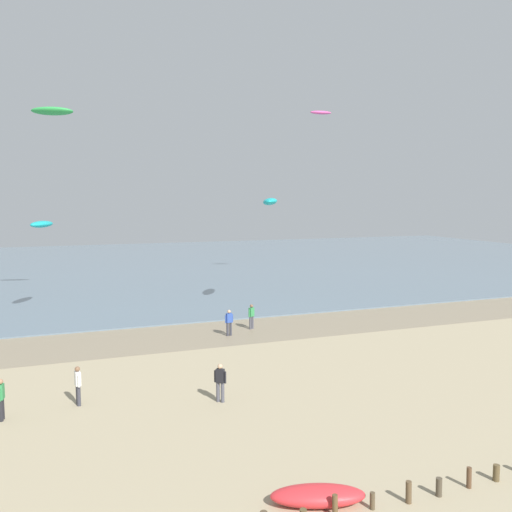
{
  "coord_description": "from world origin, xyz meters",
  "views": [
    {
      "loc": [
        -3.76,
        -7.39,
        8.85
      ],
      "look_at": [
        3.91,
        13.23,
        6.51
      ],
      "focal_mm": 37.67,
      "sensor_mm": 36.0,
      "label": 1
    }
  ],
  "objects_px": {
    "person_right_flank": "(78,384)",
    "person_far_down_beach": "(220,382)",
    "person_nearest_camera": "(229,322)",
    "grounded_kite": "(318,496)",
    "person_mid_beach": "(1,398)",
    "kite_aloft_0": "(42,224)",
    "kite_aloft_3": "(270,202)",
    "person_left_flank": "(251,316)",
    "kite_aloft_1": "(52,111)",
    "kite_aloft_5": "(321,113)"
  },
  "relations": [
    {
      "from": "person_right_flank",
      "to": "person_far_down_beach",
      "type": "bearing_deg",
      "value": -17.06
    },
    {
      "from": "person_nearest_camera",
      "to": "grounded_kite",
      "type": "xyz_separation_m",
      "value": [
        -3.43,
        -19.41,
        -0.64
      ]
    },
    {
      "from": "person_mid_beach",
      "to": "kite_aloft_0",
      "type": "distance_m",
      "value": 20.56
    },
    {
      "from": "person_mid_beach",
      "to": "grounded_kite",
      "type": "height_order",
      "value": "person_mid_beach"
    },
    {
      "from": "kite_aloft_3",
      "to": "person_left_flank",
      "type": "bearing_deg",
      "value": 170.96
    },
    {
      "from": "person_left_flank",
      "to": "kite_aloft_1",
      "type": "height_order",
      "value": "kite_aloft_1"
    },
    {
      "from": "person_nearest_camera",
      "to": "kite_aloft_1",
      "type": "height_order",
      "value": "kite_aloft_1"
    },
    {
      "from": "kite_aloft_5",
      "to": "person_right_flank",
      "type": "bearing_deg",
      "value": 52.78
    },
    {
      "from": "person_left_flank",
      "to": "kite_aloft_5",
      "type": "relative_size",
      "value": 0.76
    },
    {
      "from": "person_right_flank",
      "to": "kite_aloft_3",
      "type": "relative_size",
      "value": 0.5
    },
    {
      "from": "person_left_flank",
      "to": "person_right_flank",
      "type": "height_order",
      "value": "same"
    },
    {
      "from": "person_nearest_camera",
      "to": "kite_aloft_5",
      "type": "height_order",
      "value": "kite_aloft_5"
    },
    {
      "from": "person_right_flank",
      "to": "kite_aloft_3",
      "type": "bearing_deg",
      "value": 45.87
    },
    {
      "from": "grounded_kite",
      "to": "kite_aloft_5",
      "type": "height_order",
      "value": "kite_aloft_5"
    },
    {
      "from": "person_nearest_camera",
      "to": "person_right_flank",
      "type": "bearing_deg",
      "value": -137.04
    },
    {
      "from": "person_mid_beach",
      "to": "kite_aloft_0",
      "type": "bearing_deg",
      "value": 86.16
    },
    {
      "from": "kite_aloft_1",
      "to": "kite_aloft_3",
      "type": "bearing_deg",
      "value": -9.54
    },
    {
      "from": "kite_aloft_0",
      "to": "kite_aloft_1",
      "type": "relative_size",
      "value": 0.95
    },
    {
      "from": "kite_aloft_0",
      "to": "person_far_down_beach",
      "type": "bearing_deg",
      "value": 43.81
    },
    {
      "from": "grounded_kite",
      "to": "person_nearest_camera",
      "type": "bearing_deg",
      "value": -81.76
    },
    {
      "from": "person_left_flank",
      "to": "person_far_down_beach",
      "type": "relative_size",
      "value": 1.0
    },
    {
      "from": "person_right_flank",
      "to": "person_far_down_beach",
      "type": "distance_m",
      "value": 6.11
    },
    {
      "from": "person_right_flank",
      "to": "kite_aloft_5",
      "type": "height_order",
      "value": "kite_aloft_5"
    },
    {
      "from": "person_far_down_beach",
      "to": "kite_aloft_5",
      "type": "xyz_separation_m",
      "value": [
        19.31,
        28.43,
        16.73
      ]
    },
    {
      "from": "person_mid_beach",
      "to": "person_right_flank",
      "type": "bearing_deg",
      "value": 11.8
    },
    {
      "from": "person_left_flank",
      "to": "person_far_down_beach",
      "type": "bearing_deg",
      "value": -115.8
    },
    {
      "from": "person_right_flank",
      "to": "kite_aloft_0",
      "type": "xyz_separation_m",
      "value": [
        -1.63,
        18.98,
        6.08
      ]
    },
    {
      "from": "person_nearest_camera",
      "to": "kite_aloft_3",
      "type": "height_order",
      "value": "kite_aloft_3"
    },
    {
      "from": "person_far_down_beach",
      "to": "person_right_flank",
      "type": "bearing_deg",
      "value": 162.94
    },
    {
      "from": "grounded_kite",
      "to": "kite_aloft_0",
      "type": "distance_m",
      "value": 31.17
    },
    {
      "from": "kite_aloft_0",
      "to": "kite_aloft_3",
      "type": "relative_size",
      "value": 0.89
    },
    {
      "from": "person_left_flank",
      "to": "kite_aloft_3",
      "type": "bearing_deg",
      "value": 56.99
    },
    {
      "from": "grounded_kite",
      "to": "kite_aloft_5",
      "type": "distance_m",
      "value": 45.09
    },
    {
      "from": "kite_aloft_3",
      "to": "kite_aloft_0",
      "type": "bearing_deg",
      "value": 102.73
    },
    {
      "from": "person_left_flank",
      "to": "kite_aloft_3",
      "type": "xyz_separation_m",
      "value": [
        3.54,
        5.44,
        7.73
      ]
    },
    {
      "from": "kite_aloft_0",
      "to": "person_nearest_camera",
      "type": "bearing_deg",
      "value": 72.5
    },
    {
      "from": "kite_aloft_3",
      "to": "kite_aloft_5",
      "type": "bearing_deg",
      "value": -18.26
    },
    {
      "from": "person_nearest_camera",
      "to": "kite_aloft_3",
      "type": "distance_m",
      "value": 11.6
    },
    {
      "from": "person_left_flank",
      "to": "kite_aloft_0",
      "type": "xyz_separation_m",
      "value": [
        -13.27,
        8.78,
        6.08
      ]
    },
    {
      "from": "person_left_flank",
      "to": "grounded_kite",
      "type": "distance_m",
      "value": 21.33
    },
    {
      "from": "kite_aloft_0",
      "to": "kite_aloft_5",
      "type": "distance_m",
      "value": 29.82
    },
    {
      "from": "kite_aloft_5",
      "to": "kite_aloft_0",
      "type": "bearing_deg",
      "value": 22.09
    },
    {
      "from": "person_nearest_camera",
      "to": "person_left_flank",
      "type": "distance_m",
      "value": 2.33
    },
    {
      "from": "grounded_kite",
      "to": "kite_aloft_5",
      "type": "relative_size",
      "value": 1.23
    },
    {
      "from": "kite_aloft_5",
      "to": "kite_aloft_1",
      "type": "bearing_deg",
      "value": 15.28
    },
    {
      "from": "person_right_flank",
      "to": "kite_aloft_3",
      "type": "xyz_separation_m",
      "value": [
        15.17,
        15.64,
        7.73
      ]
    },
    {
      "from": "person_far_down_beach",
      "to": "grounded_kite",
      "type": "distance_m",
      "value": 8.66
    },
    {
      "from": "person_mid_beach",
      "to": "person_left_flank",
      "type": "xyz_separation_m",
      "value": [
        14.59,
        10.82,
        0.0
      ]
    },
    {
      "from": "grounded_kite",
      "to": "kite_aloft_0",
      "type": "relative_size",
      "value": 0.91
    },
    {
      "from": "person_right_flank",
      "to": "kite_aloft_1",
      "type": "relative_size",
      "value": 0.53
    }
  ]
}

